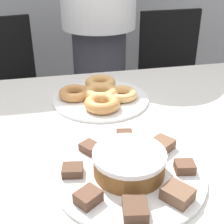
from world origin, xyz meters
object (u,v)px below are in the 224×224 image
at_px(plate_cake, 129,174).
at_px(frosted_cake, 129,162).
at_px(plate_donuts, 101,99).
at_px(office_chair_left, 9,104).
at_px(person_standing, 99,19).
at_px(office_chair_right, 175,89).

xyz_separation_m(plate_cake, frosted_cake, (0.00, 0.00, 0.03)).
height_order(plate_donuts, frosted_cake, frosted_cake).
height_order(office_chair_left, frosted_cake, office_chair_left).
distance_m(person_standing, frosted_cake, 1.07).
bearing_deg(office_chair_left, person_standing, -21.85).
relative_size(office_chair_right, plate_donuts, 2.67).
xyz_separation_m(plate_donuts, frosted_cake, (-0.01, -0.41, 0.03)).
bearing_deg(office_chair_right, plate_cake, -121.28).
relative_size(person_standing, office_chair_left, 1.93).
bearing_deg(office_chair_left, plate_cake, -83.10).
bearing_deg(plate_cake, plate_donuts, 88.27).
distance_m(office_chair_left, frosted_cake, 1.27).
xyz_separation_m(office_chair_right, frosted_cake, (-0.63, -1.15, 0.36)).
xyz_separation_m(office_chair_right, plate_cake, (-0.63, -1.15, 0.33)).
height_order(person_standing, office_chair_right, person_standing).
xyz_separation_m(office_chair_left, plate_donuts, (0.40, -0.74, 0.33)).
height_order(office_chair_left, office_chair_right, same).
bearing_deg(office_chair_left, plate_donuts, -73.36).
relative_size(office_chair_left, frosted_cake, 5.28).
bearing_deg(plate_donuts, office_chair_left, 118.48).
distance_m(office_chair_left, plate_cake, 1.26).
height_order(person_standing, plate_cake, person_standing).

